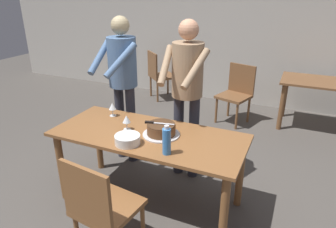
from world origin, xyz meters
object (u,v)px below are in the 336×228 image
Objects in this scene: main_dining_table at (149,145)px; wine_glass_near at (112,107)px; cake_knife at (153,123)px; background_chair_1 at (237,92)px; person_cutting_cake at (187,84)px; plate_stack at (127,139)px; background_table at (316,91)px; background_chair_0 at (159,73)px; cake_on_platter at (161,130)px; person_standing_beside at (122,75)px; wine_glass_far at (127,119)px; chair_near_side at (101,206)px; water_bottle at (167,141)px.

wine_glass_near is at bearing 157.09° from main_dining_table.
background_chair_1 is (0.28, 2.31, -0.37)m from cake_knife.
main_dining_table is 1.04× the size of person_cutting_cake.
main_dining_table is 8.11× the size of plate_stack.
background_table is 1.11× the size of background_chair_0.
person_standing_beside reaches higher than cake_on_platter.
background_chair_1 is (0.97, 1.70, -0.58)m from person_standing_beside.
person_standing_beside is at bearing 142.14° from cake_on_platter.
plate_stack is 0.13× the size of person_standing_beside.
cake_knife is at bearing -96.89° from background_chair_1.
wine_glass_near and wine_glass_far have the same top height.
wine_glass_far reaches higher than plate_stack.
main_dining_table is 0.23m from cake_knife.
plate_stack is 0.24× the size of background_chair_0.
wine_glass_far is (-0.23, 0.00, 0.21)m from main_dining_table.
wine_glass_far is at bearing 179.74° from main_dining_table.
wine_glass_far reaches higher than cake_on_platter.
cake_on_platter is at bearing -117.49° from background_table.
chair_near_side is (-0.15, -1.35, -0.58)m from person_cutting_cake.
background_chair_1 is at bearing 83.11° from cake_knife.
person_standing_beside is at bearing 136.00° from main_dining_table.
wine_glass_far is at bearing -177.36° from cake_knife.
background_chair_0 is at bearing 163.02° from background_chair_1.
background_table is at bearing 49.90° from wine_glass_near.
water_bottle is at bearing -40.20° from main_dining_table.
background_table is at bearing 57.00° from wine_glass_far.
chair_near_side is (0.64, -1.38, -0.58)m from person_standing_beside.
person_cutting_cake reaches higher than background_chair_0.
person_standing_beside is at bearing 123.94° from wine_glass_far.
wine_glass_near is 0.08× the size of person_standing_beside.
background_table is at bearing 66.51° from chair_near_side.
cake_knife is 0.27× the size of background_table.
background_chair_1 is at bearing 67.70° from wine_glass_near.
cake_knife is at bearing 64.10° from plate_stack.
main_dining_table is 0.75m from person_cutting_cake.
cake_on_platter is 0.68m from wine_glass_near.
person_standing_beside is at bearing 138.73° from cake_knife.
background_chair_1 is at bearing 89.42° from water_bottle.
main_dining_table is at bearing -22.91° from wine_glass_near.
chair_near_side reaches higher than plate_stack.
main_dining_table is at bearing -103.89° from person_cutting_cake.
wine_glass_near is (-0.58, 0.21, -0.01)m from cake_knife.
cake_on_platter is 0.20× the size of person_standing_beside.
background_chair_0 is at bearing 113.92° from main_dining_table.
cake_knife is 0.37m from water_bottle.
person_cutting_cake reaches higher than main_dining_table.
water_bottle is at bearing -111.96° from background_table.
person_standing_beside is (-0.64, 0.62, 0.44)m from main_dining_table.
person_standing_beside is at bearing -136.96° from background_table.
background_chair_0 reaches higher than wine_glass_far.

